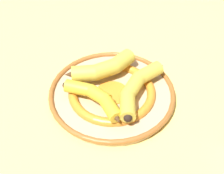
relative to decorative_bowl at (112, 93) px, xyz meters
name	(u,v)px	position (x,y,z in m)	size (l,w,h in m)	color
ground_plane	(99,106)	(0.03, -0.03, -0.01)	(2.80, 2.80, 0.00)	#E5CC6B
decorative_bowl	(112,93)	(0.00, 0.00, 0.00)	(0.30, 0.30, 0.03)	tan
banana_a	(96,98)	(0.04, -0.03, 0.03)	(0.13, 0.14, 0.03)	gold
banana_b	(103,68)	(-0.05, -0.02, 0.03)	(0.11, 0.17, 0.04)	gold
banana_c	(137,87)	(0.01, 0.06, 0.03)	(0.19, 0.11, 0.03)	gold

